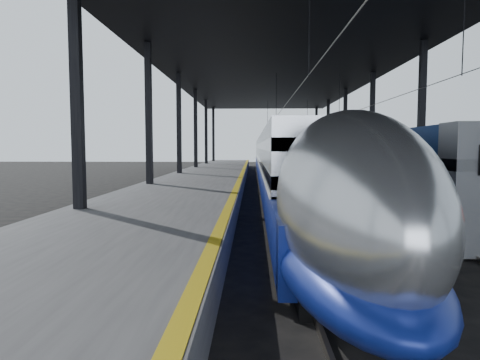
{
  "coord_description": "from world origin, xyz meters",
  "views": [
    {
      "loc": [
        0.16,
        -9.43,
        3.12
      ],
      "look_at": [
        -0.28,
        4.97,
        2.0
      ],
      "focal_mm": 32.0,
      "sensor_mm": 36.0,
      "label": 1
    }
  ],
  "objects": [
    {
      "name": "ground",
      "position": [
        0.0,
        0.0,
        0.0
      ],
      "size": [
        160.0,
        160.0,
        0.0
      ],
      "primitive_type": "plane",
      "color": "black",
      "rests_on": "ground"
    },
    {
      "name": "platform",
      "position": [
        -3.5,
        20.0,
        0.5
      ],
      "size": [
        6.0,
        80.0,
        1.0
      ],
      "primitive_type": "cube",
      "color": "#4C4C4F",
      "rests_on": "ground"
    },
    {
      "name": "yellow_strip",
      "position": [
        -0.7,
        20.0,
        1.0
      ],
      "size": [
        0.3,
        80.0,
        0.01
      ],
      "primitive_type": "cube",
      "color": "gold",
      "rests_on": "platform"
    },
    {
      "name": "rails",
      "position": [
        4.5,
        20.0,
        0.08
      ],
      "size": [
        6.52,
        80.0,
        0.16
      ],
      "color": "slate",
      "rests_on": "ground"
    },
    {
      "name": "canopy",
      "position": [
        1.9,
        20.0,
        9.12
      ],
      "size": [
        18.0,
        75.0,
        9.47
      ],
      "color": "black",
      "rests_on": "ground"
    },
    {
      "name": "tgv_train",
      "position": [
        2.0,
        26.72,
        1.86
      ],
      "size": [
        2.77,
        65.2,
        3.97
      ],
      "color": "#ABAEB2",
      "rests_on": "ground"
    },
    {
      "name": "second_train",
      "position": [
        7.0,
        29.46,
        1.93
      ],
      "size": [
        2.77,
        56.05,
        3.81
      ],
      "color": "navy",
      "rests_on": "ground"
    }
  ]
}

